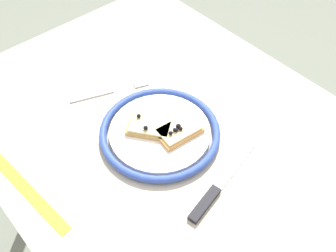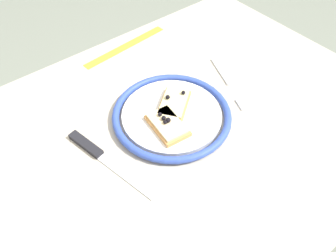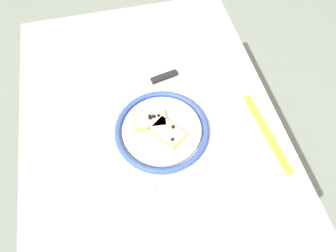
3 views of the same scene
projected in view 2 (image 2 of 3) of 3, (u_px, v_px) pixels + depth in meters
ground_plane at (170, 248)px, 1.26m from camera, size 6.00×6.00×0.00m
dining_table at (170, 155)px, 0.81m from camera, size 1.08×0.76×0.70m
plate at (172, 115)px, 0.75m from camera, size 0.27×0.27×0.02m
pizza_slice_near at (167, 125)px, 0.71m from camera, size 0.07×0.11×0.03m
pizza_slice_far at (174, 104)px, 0.76m from camera, size 0.12×0.11×0.03m
knife at (96, 153)px, 0.69m from camera, size 0.07×0.24×0.01m
fork at (229, 83)px, 0.84m from camera, size 0.09×0.19×0.00m
measuring_tape at (126, 46)px, 0.94m from camera, size 0.27×0.05×0.00m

